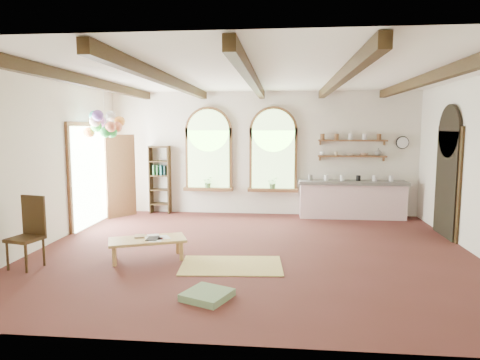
# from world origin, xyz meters

# --- Properties ---
(floor) EXTENTS (8.00, 8.00, 0.00)m
(floor) POSITION_xyz_m (0.00, 0.00, 0.00)
(floor) COLOR #522622
(floor) RESTS_ON ground
(ceiling_beams) EXTENTS (6.20, 6.80, 0.18)m
(ceiling_beams) POSITION_xyz_m (0.00, 0.00, 3.10)
(ceiling_beams) COLOR #3A2812
(ceiling_beams) RESTS_ON ceiling
(window_left) EXTENTS (1.30, 0.28, 2.20)m
(window_left) POSITION_xyz_m (-1.40, 3.43, 1.63)
(window_left) COLOR brown
(window_left) RESTS_ON floor
(window_right) EXTENTS (1.30, 0.28, 2.20)m
(window_right) POSITION_xyz_m (0.30, 3.43, 1.63)
(window_right) COLOR brown
(window_right) RESTS_ON floor
(left_doorway) EXTENTS (0.10, 1.90, 2.50)m
(left_doorway) POSITION_xyz_m (-3.95, 1.80, 1.15)
(left_doorway) COLOR brown
(left_doorway) RESTS_ON floor
(right_doorway) EXTENTS (0.10, 1.30, 2.40)m
(right_doorway) POSITION_xyz_m (3.95, 1.50, 1.10)
(right_doorway) COLOR black
(right_doorway) RESTS_ON floor
(kitchen_counter) EXTENTS (2.68, 0.62, 0.94)m
(kitchen_counter) POSITION_xyz_m (2.30, 3.20, 0.48)
(kitchen_counter) COLOR #F6D0D5
(kitchen_counter) RESTS_ON floor
(wall_shelf_lower) EXTENTS (1.70, 0.24, 0.04)m
(wall_shelf_lower) POSITION_xyz_m (2.30, 3.38, 1.55)
(wall_shelf_lower) COLOR brown
(wall_shelf_lower) RESTS_ON wall_back
(wall_shelf_upper) EXTENTS (1.70, 0.24, 0.04)m
(wall_shelf_upper) POSITION_xyz_m (2.30, 3.38, 1.95)
(wall_shelf_upper) COLOR brown
(wall_shelf_upper) RESTS_ON wall_back
(wall_clock) EXTENTS (0.32, 0.04, 0.32)m
(wall_clock) POSITION_xyz_m (3.55, 3.45, 1.90)
(wall_clock) COLOR black
(wall_clock) RESTS_ON wall_back
(bookshelf) EXTENTS (0.53, 0.32, 1.80)m
(bookshelf) POSITION_xyz_m (-2.70, 3.32, 0.90)
(bookshelf) COLOR #3A2812
(bookshelf) RESTS_ON floor
(coffee_table) EXTENTS (1.42, 1.04, 0.37)m
(coffee_table) POSITION_xyz_m (-1.76, -0.71, 0.32)
(coffee_table) COLOR tan
(coffee_table) RESTS_ON floor
(side_chair) EXTENTS (0.55, 0.55, 1.17)m
(side_chair) POSITION_xyz_m (-3.58, -1.32, 0.34)
(side_chair) COLOR #3A2812
(side_chair) RESTS_ON floor
(floor_mat) EXTENTS (1.74, 1.15, 0.02)m
(floor_mat) POSITION_xyz_m (-0.28, -0.92, 0.01)
(floor_mat) COLOR #D2C169
(floor_mat) RESTS_ON floor
(floor_cushion) EXTENTS (0.74, 0.74, 0.10)m
(floor_cushion) POSITION_xyz_m (-0.44, -2.30, 0.05)
(floor_cushion) COLOR #6A8A5F
(floor_cushion) RESTS_ON floor
(water_jug_a) EXTENTS (0.31, 0.31, 0.60)m
(water_jug_a) POSITION_xyz_m (3.10, 3.20, 0.26)
(water_jug_a) COLOR #5177AE
(water_jug_a) RESTS_ON floor
(water_jug_b) EXTENTS (0.32, 0.32, 0.62)m
(water_jug_b) POSITION_xyz_m (3.30, 3.20, 0.27)
(water_jug_b) COLOR #5177AE
(water_jug_b) RESTS_ON floor
(balloon_cluster) EXTENTS (0.84, 0.88, 1.15)m
(balloon_cluster) POSITION_xyz_m (-3.41, 1.51, 2.33)
(balloon_cluster) COLOR silver
(balloon_cluster) RESTS_ON floor
(table_book) EXTENTS (0.24, 0.28, 0.02)m
(table_book) POSITION_xyz_m (-2.03, -0.61, 0.38)
(table_book) COLOR olive
(table_book) RESTS_ON coffee_table
(tablet) EXTENTS (0.20, 0.28, 0.01)m
(tablet) POSITION_xyz_m (-1.67, -0.72, 0.37)
(tablet) COLOR black
(tablet) RESTS_ON coffee_table
(potted_plant_left) EXTENTS (0.27, 0.23, 0.30)m
(potted_plant_left) POSITION_xyz_m (-1.40, 3.32, 0.85)
(potted_plant_left) COLOR #598C4C
(potted_plant_left) RESTS_ON window_left
(potted_plant_right) EXTENTS (0.27, 0.23, 0.30)m
(potted_plant_right) POSITION_xyz_m (0.30, 3.32, 0.85)
(potted_plant_right) COLOR #598C4C
(potted_plant_right) RESTS_ON window_right
(shelf_cup_a) EXTENTS (0.12, 0.10, 0.10)m
(shelf_cup_a) POSITION_xyz_m (1.55, 3.38, 1.62)
(shelf_cup_a) COLOR white
(shelf_cup_a) RESTS_ON wall_shelf_lower
(shelf_cup_b) EXTENTS (0.10, 0.10, 0.09)m
(shelf_cup_b) POSITION_xyz_m (1.90, 3.38, 1.62)
(shelf_cup_b) COLOR beige
(shelf_cup_b) RESTS_ON wall_shelf_lower
(shelf_bowl_a) EXTENTS (0.22, 0.22, 0.05)m
(shelf_bowl_a) POSITION_xyz_m (2.25, 3.38, 1.60)
(shelf_bowl_a) COLOR beige
(shelf_bowl_a) RESTS_ON wall_shelf_lower
(shelf_bowl_b) EXTENTS (0.20, 0.20, 0.06)m
(shelf_bowl_b) POSITION_xyz_m (2.60, 3.38, 1.60)
(shelf_bowl_b) COLOR #8C664C
(shelf_bowl_b) RESTS_ON wall_shelf_lower
(shelf_vase) EXTENTS (0.18, 0.18, 0.19)m
(shelf_vase) POSITION_xyz_m (2.95, 3.38, 1.67)
(shelf_vase) COLOR slate
(shelf_vase) RESTS_ON wall_shelf_lower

